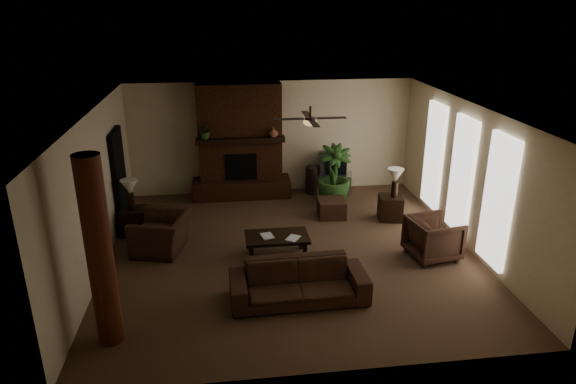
{
  "coord_description": "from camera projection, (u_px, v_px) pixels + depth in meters",
  "views": [
    {
      "loc": [
        -1.22,
        -8.88,
        4.63
      ],
      "look_at": [
        0.0,
        0.4,
        1.1
      ],
      "focal_mm": 31.95,
      "sensor_mm": 36.0,
      "label": 1
    }
  ],
  "objects": [
    {
      "name": "doorway",
      "position": [
        120.0,
        179.0,
        10.9
      ],
      "size": [
        0.1,
        1.0,
        2.1
      ],
      "primitive_type": "cube",
      "color": "black",
      "rests_on": "ground"
    },
    {
      "name": "log_column",
      "position": [
        100.0,
        253.0,
        6.94
      ],
      "size": [
        0.36,
        0.36,
        2.8
      ],
      "primitive_type": "cylinder",
      "color": "#602C18",
      "rests_on": "ground"
    },
    {
      "name": "armchair_left",
      "position": [
        161.0,
        227.0,
        9.93
      ],
      "size": [
        0.97,
        1.26,
        0.98
      ],
      "primitive_type": "imported",
      "rotation": [
        0.0,
        0.0,
        -1.81
      ],
      "color": "#40281B",
      "rests_on": "ground"
    },
    {
      "name": "tv_stand",
      "position": [
        335.0,
        183.0,
        13.05
      ],
      "size": [
        0.95,
        0.7,
        0.5
      ],
      "primitive_type": "cube",
      "rotation": [
        0.0,
        0.0,
        -0.26
      ],
      "color": "#B9B9BC",
      "rests_on": "ground"
    },
    {
      "name": "ottoman",
      "position": [
        332.0,
        208.0,
        11.59
      ],
      "size": [
        0.64,
        0.64,
        0.4
      ],
      "primitive_type": "cube",
      "rotation": [
        0.0,
        0.0,
        -0.06
      ],
      "color": "#40281B",
      "rests_on": "ground"
    },
    {
      "name": "floor_plant",
      "position": [
        333.0,
        188.0,
        12.27
      ],
      "size": [
        0.95,
        1.51,
        0.8
      ],
      "primitive_type": "imported",
      "rotation": [
        0.0,
        0.0,
        -0.11
      ],
      "color": "#2D5020",
      "rests_on": "ground"
    },
    {
      "name": "lamp_right",
      "position": [
        395.0,
        177.0,
        11.13
      ],
      "size": [
        0.44,
        0.44,
        0.65
      ],
      "color": "black",
      "rests_on": "side_table_right"
    },
    {
      "name": "ceiling_fan",
      "position": [
        310.0,
        121.0,
        9.46
      ],
      "size": [
        1.35,
        1.35,
        0.37
      ],
      "color": "black",
      "rests_on": "ceiling"
    },
    {
      "name": "armchair_right",
      "position": [
        434.0,
        236.0,
        9.67
      ],
      "size": [
        0.94,
        0.98,
        0.88
      ],
      "primitive_type": "imported",
      "rotation": [
        0.0,
        0.0,
        1.74
      ],
      "color": "#40281B",
      "rests_on": "ground"
    },
    {
      "name": "book_b",
      "position": [
        288.0,
        231.0,
        9.57
      ],
      "size": [
        0.19,
        0.13,
        0.29
      ],
      "primitive_type": "imported",
      "rotation": [
        0.0,
        0.0,
        -0.57
      ],
      "color": "#999999",
      "rests_on": "coffee_table"
    },
    {
      "name": "book_a",
      "position": [
        262.0,
        231.0,
        9.58
      ],
      "size": [
        0.22,
        0.07,
        0.29
      ],
      "primitive_type": "imported",
      "rotation": [
        0.0,
        0.0,
        0.2
      ],
      "color": "#999999",
      "rests_on": "coffee_table"
    },
    {
      "name": "coffee_table",
      "position": [
        277.0,
        238.0,
        9.73
      ],
      "size": [
        1.2,
        0.7,
        0.43
      ],
      "color": "black",
      "rests_on": "ground"
    },
    {
      "name": "sofa",
      "position": [
        299.0,
        276.0,
        8.29
      ],
      "size": [
        2.24,
        0.7,
        0.87
      ],
      "primitive_type": "imported",
      "rotation": [
        0.0,
        0.0,
        0.02
      ],
      "color": "#40281B",
      "rests_on": "ground"
    },
    {
      "name": "mantel_vase",
      "position": [
        274.0,
        132.0,
        12.14
      ],
      "size": [
        0.24,
        0.25,
        0.22
      ],
      "primitive_type": "imported",
      "rotation": [
        0.0,
        0.0,
        0.09
      ],
      "color": "#97543C",
      "rests_on": "fireplace"
    },
    {
      "name": "room_shell",
      "position": [
        291.0,
        184.0,
        9.53
      ],
      "size": [
        7.0,
        7.0,
        7.0
      ],
      "color": "brown",
      "rests_on": "ground"
    },
    {
      "name": "fireplace",
      "position": [
        241.0,
        151.0,
        12.51
      ],
      "size": [
        2.4,
        0.7,
        2.8
      ],
      "color": "#4B2514",
      "rests_on": "ground"
    },
    {
      "name": "lamp_left",
      "position": [
        130.0,
        189.0,
        10.46
      ],
      "size": [
        0.43,
        0.43,
        0.65
      ],
      "color": "black",
      "rests_on": "side_table_left"
    },
    {
      "name": "mantel_plant",
      "position": [
        205.0,
        132.0,
        11.97
      ],
      "size": [
        0.46,
        0.49,
        0.33
      ],
      "primitive_type": "imported",
      "rotation": [
        0.0,
        0.0,
        0.23
      ],
      "color": "#2D5020",
      "rests_on": "fireplace"
    },
    {
      "name": "side_table_left",
      "position": [
        134.0,
        221.0,
        10.73
      ],
      "size": [
        0.52,
        0.52,
        0.55
      ],
      "primitive_type": "cube",
      "rotation": [
        0.0,
        0.0,
        0.04
      ],
      "color": "black",
      "rests_on": "ground"
    },
    {
      "name": "windows",
      "position": [
        461.0,
        176.0,
        10.16
      ],
      "size": [
        0.08,
        3.65,
        2.35
      ],
      "color": "white",
      "rests_on": "ground"
    },
    {
      "name": "tv",
      "position": [
        334.0,
        164.0,
        12.86
      ],
      "size": [
        0.74,
        0.65,
        0.52
      ],
      "color": "#37373A",
      "rests_on": "tv_stand"
    },
    {
      "name": "side_table_right",
      "position": [
        390.0,
        208.0,
        11.42
      ],
      "size": [
        0.57,
        0.57,
        0.55
      ],
      "primitive_type": "cube",
      "rotation": [
        0.0,
        0.0,
        -0.15
      ],
      "color": "black",
      "rests_on": "ground"
    },
    {
      "name": "floor_vase",
      "position": [
        312.0,
        177.0,
        12.91
      ],
      "size": [
        0.34,
        0.34,
        0.77
      ],
      "color": "black",
      "rests_on": "ground"
    }
  ]
}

